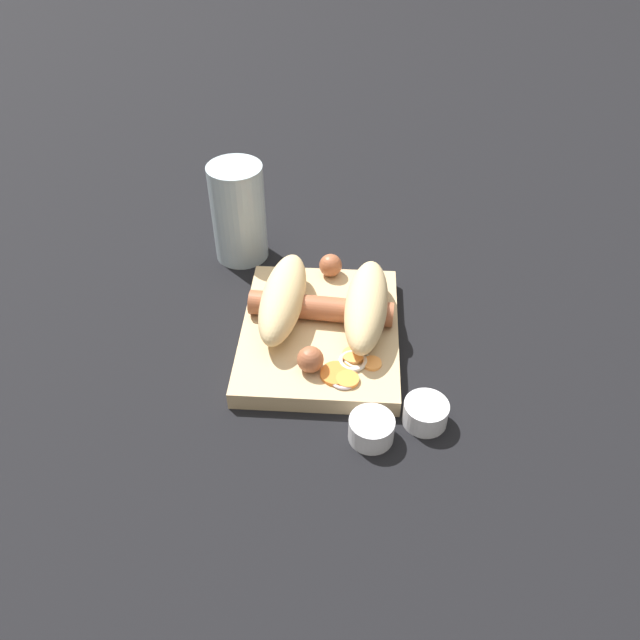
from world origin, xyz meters
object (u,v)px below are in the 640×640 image
(food_tray, at_px, (320,333))
(bread_roll, at_px, (324,302))
(drink_glass, at_px, (239,213))
(condiment_cup_far, at_px, (425,414))
(condiment_cup_near, at_px, (371,430))
(sausage, at_px, (321,308))

(food_tray, relative_size, bread_roll, 1.34)
(drink_glass, bearing_deg, condiment_cup_far, -140.20)
(food_tray, xyz_separation_m, bread_roll, (0.01, -0.00, 0.04))
(condiment_cup_near, xyz_separation_m, condiment_cup_far, (0.02, -0.05, 0.00))
(condiment_cup_near, distance_m, condiment_cup_far, 0.06)
(sausage, relative_size, drink_glass, 1.47)
(drink_glass, bearing_deg, food_tray, -144.48)
(bread_roll, bearing_deg, drink_glass, 39.05)
(condiment_cup_far, xyz_separation_m, drink_glass, (0.28, 0.23, 0.05))
(food_tray, relative_size, drink_glass, 1.66)
(condiment_cup_near, bearing_deg, sausage, 21.11)
(sausage, bearing_deg, drink_glass, 38.38)
(bread_roll, relative_size, drink_glass, 1.24)
(bread_roll, bearing_deg, food_tray, 163.99)
(sausage, distance_m, drink_glass, 0.19)
(food_tray, bearing_deg, sausage, -2.08)
(condiment_cup_near, bearing_deg, drink_glass, 30.36)
(condiment_cup_near, bearing_deg, condiment_cup_far, -66.56)
(condiment_cup_far, bearing_deg, drink_glass, 39.80)
(bread_roll, distance_m, sausage, 0.01)
(sausage, xyz_separation_m, condiment_cup_near, (-0.15, -0.06, -0.02))
(condiment_cup_far, relative_size, drink_glass, 0.34)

